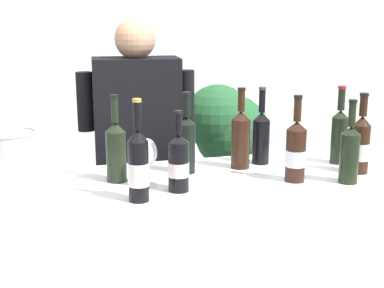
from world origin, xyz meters
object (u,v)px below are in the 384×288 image
wine_bottle_2 (179,163)px  wine_bottle_4 (187,142)px  potted_shrub (232,170)px  wine_bottle_8 (296,151)px  wine_bottle_5 (116,150)px  wine_bottle_0 (361,144)px  wine_bottle_1 (339,134)px  wine_glass (147,154)px  person_server (139,183)px  wine_bottle_3 (350,152)px  wine_bottle_7 (241,138)px  wine_bottle_9 (261,136)px  ice_bucket (12,161)px  wine_bottle_6 (138,166)px

wine_bottle_2 → wine_bottle_4: bearing=68.4°
potted_shrub → wine_bottle_8: bearing=-97.2°
wine_bottle_5 → wine_bottle_0: bearing=-8.7°
wine_bottle_1 → wine_glass: wine_bottle_1 is taller
wine_glass → person_server: person_server is taller
wine_bottle_3 → wine_bottle_2: bearing=173.4°
wine_bottle_2 → wine_bottle_7: (0.33, 0.23, 0.02)m
wine_bottle_8 → wine_bottle_4: bearing=149.1°
wine_bottle_3 → wine_bottle_9: wine_bottle_9 is taller
wine_glass → ice_bucket: ice_bucket is taller
wine_bottle_5 → person_server: 0.70m
wine_bottle_3 → wine_bottle_6: size_ratio=0.90×
wine_bottle_3 → ice_bucket: (-1.26, 0.24, -0.01)m
wine_bottle_6 → wine_glass: bearing=69.5°
wine_bottle_5 → wine_bottle_8: bearing=-15.3°
wine_bottle_8 → person_server: 0.97m
wine_bottle_2 → potted_shrub: (0.61, 1.12, -0.39)m
wine_bottle_1 → wine_bottle_8: (-0.30, -0.19, -0.01)m
wine_bottle_0 → wine_bottle_8: 0.31m
wine_bottle_1 → wine_glass: bearing=-173.8°
wine_bottle_1 → wine_bottle_6: bearing=-164.5°
wine_bottle_5 → wine_bottle_7: (0.54, 0.05, 0.01)m
wine_glass → wine_bottle_3: bearing=-12.6°
wine_bottle_6 → wine_bottle_9: 0.70m
wine_bottle_4 → wine_bottle_8: 0.45m
wine_bottle_3 → wine_bottle_8: 0.21m
wine_bottle_3 → wine_bottle_8: wine_bottle_8 is taller
wine_bottle_6 → person_server: bearing=80.5°
wine_bottle_3 → ice_bucket: size_ratio=1.43×
wine_bottle_1 → wine_bottle_7: wine_bottle_7 is taller
wine_bottle_1 → wine_bottle_7: size_ratio=0.99×
wine_bottle_9 → wine_glass: (-0.55, -0.19, -0.00)m
ice_bucket → wine_glass: bearing=-8.4°
wine_bottle_1 → wine_bottle_4: bearing=176.9°
wine_bottle_5 → potted_shrub: (0.82, 0.94, -0.41)m
wine_bottle_4 → wine_glass: (-0.19, -0.13, -0.01)m
wine_bottle_2 → wine_bottle_5: bearing=138.5°
potted_shrub → wine_glass: bearing=-124.9°
wine_bottle_3 → wine_glass: bearing=167.4°
wine_bottle_0 → person_server: size_ratio=0.21×
wine_bottle_0 → wine_bottle_6: 0.95m
wine_bottle_5 → potted_shrub: wine_bottle_5 is taller
wine_bottle_2 → wine_bottle_5: size_ratio=0.88×
wine_bottle_9 → person_server: size_ratio=0.21×
wine_bottle_4 → wine_bottle_1: bearing=-3.1°
wine_bottle_6 → ice_bucket: (-0.43, 0.24, -0.01)m
wine_bottle_2 → wine_bottle_9: size_ratio=0.90×
wine_bottle_5 → wine_bottle_8: size_ratio=1.01×
wine_bottle_0 → ice_bucket: wine_bottle_0 is taller
wine_bottle_1 → potted_shrub: 1.03m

